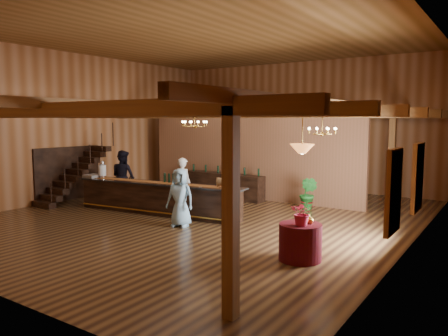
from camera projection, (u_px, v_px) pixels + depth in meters
The scene contains 30 objects.
floor at pixel (206, 216), 13.68m from camera, with size 14.00×14.00×0.00m, color brown.
ceiling at pixel (205, 36), 13.07m from camera, with size 14.00×14.00×0.00m, color #905F2F.
wall_back at pixel (299, 126), 19.16m from camera, with size 12.00×0.10×5.50m, color #A86D42.
wall_left at pixel (79, 126), 16.69m from camera, with size 0.10×14.00×5.50m, color #A86D42.
wall_right at pixel (415, 131), 10.06m from camera, with size 0.10×14.00×5.50m, color #A86D42.
beam_grid at pixel (215, 112), 13.74m from camera, with size 11.90×13.90×0.39m.
support_posts at pixel (195, 167), 13.09m from camera, with size 9.20×10.20×3.20m.
partition_wall at pixel (249, 158), 16.67m from camera, with size 9.00×0.18×3.10m, color brown.
window_right_front at pixel (394, 191), 8.89m from camera, with size 0.12×1.05×1.75m, color white.
window_right_back at pixel (418, 177), 11.04m from camera, with size 0.12×1.05×1.75m, color white.
staircase at pixel (73, 175), 15.97m from camera, with size 1.00×2.80×2.00m.
backroom_boxes at pixel (277, 179), 18.32m from camera, with size 4.10×0.60×1.10m.
tasting_bar at pixel (157, 198), 13.96m from camera, with size 6.13×1.40×1.03m.
beverage_dispenser at pixel (102, 170), 15.02m from camera, with size 0.26×0.26×0.60m.
glass_rack_tray at pixel (93, 176), 15.12m from camera, with size 0.50×0.50×0.10m, color gray.
raffle_drum at pixel (222, 182), 12.76m from camera, with size 0.34×0.24×0.30m.
bar_bottle_0 at pixel (165, 178), 13.90m from camera, with size 0.07×0.07×0.30m, color black.
bar_bottle_1 at pixel (169, 178), 13.82m from camera, with size 0.07×0.07×0.30m, color black.
bar_bottle_2 at pixel (173, 178), 13.75m from camera, with size 0.07×0.07×0.30m, color black.
backbar_shelf at pixel (225, 186), 16.82m from camera, with size 3.39×0.53×0.95m, color #3E2416.
round_table at pixel (300, 242), 9.34m from camera, with size 0.92×0.92×0.79m, color #4F0F0A.
chandelier_left at pixel (195, 124), 14.04m from camera, with size 0.80×0.80×0.47m.
chandelier_right at pixel (322, 131), 12.01m from camera, with size 0.80×0.80×0.65m.
pendant_lamp at pixel (302, 149), 9.12m from camera, with size 0.52×0.52×0.90m.
bartender at pixel (183, 185), 14.33m from camera, with size 0.65×0.42×1.77m, color white.
staff_second at pixel (123, 177), 15.77m from camera, with size 0.93×0.73×1.92m, color black.
guest at pixel (180, 197), 12.27m from camera, with size 0.81×0.53×1.65m, color #96CCE9.
floor_plant at pixel (308, 194), 14.55m from camera, with size 0.61×0.49×1.11m, color #206921.
table_flowers at pixel (303, 213), 9.12m from camera, with size 0.50×0.43×0.55m, color #CB2447.
table_vase at pixel (309, 216), 9.32m from camera, with size 0.16×0.16×0.32m, color #B8872F.
Camera 1 is at (7.95, -10.84, 3.00)m, focal length 35.00 mm.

